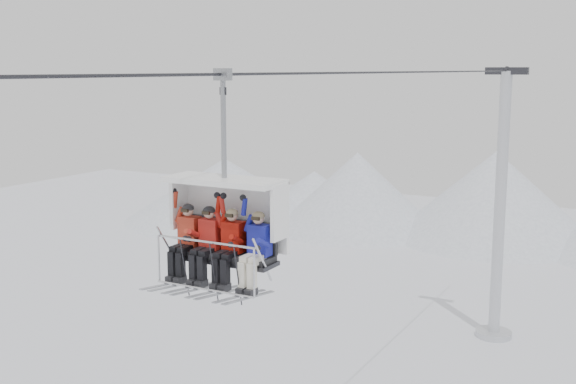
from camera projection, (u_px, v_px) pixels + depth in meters
The scene contains 8 objects.
ridgeline at pixel (534, 211), 54.23m from camera, with size 72.00×21.00×7.00m.
lift_tower_right at pixel (499, 225), 35.59m from camera, with size 2.00×1.80×13.48m.
haul_cable at pixel (288, 74), 15.23m from camera, with size 0.06×0.06×50.00m, color #2A2A2E.
chairlift_carrier at pixel (228, 216), 13.62m from camera, with size 2.28×1.17×3.98m.
skier_far_left at pixel (186, 239), 13.79m from camera, with size 0.39×1.69×1.57m.
skier_center_left at pixel (207, 241), 13.56m from camera, with size 0.39×1.69×1.57m.
skier_center_right at pixel (230, 245), 13.32m from camera, with size 0.39×1.69×1.57m.
skier_far_right at pixel (256, 248), 13.06m from camera, with size 0.39×1.69×1.57m.
Camera 1 is at (7.32, -13.59, 13.40)m, focal length 45.00 mm.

